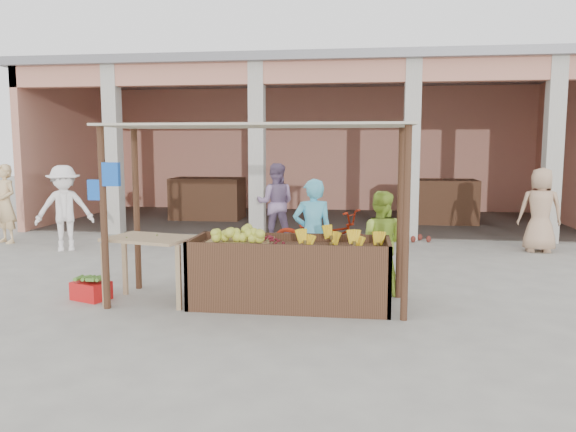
# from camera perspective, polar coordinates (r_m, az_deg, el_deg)

# --- Properties ---
(ground) EXTENTS (60.00, 60.00, 0.00)m
(ground) POSITION_cam_1_polar(r_m,az_deg,el_deg) (7.63, -3.55, -8.90)
(ground) COLOR gray
(ground) RESTS_ON ground
(market_building) EXTENTS (14.40, 6.40, 4.20)m
(market_building) POSITION_cam_1_polar(r_m,az_deg,el_deg) (16.19, 2.73, 9.20)
(market_building) COLOR tan
(market_building) RESTS_ON ground
(fruit_stall) EXTENTS (2.60, 0.95, 0.80)m
(fruit_stall) POSITION_cam_1_polar(r_m,az_deg,el_deg) (7.45, 0.23, -6.10)
(fruit_stall) COLOR #503120
(fruit_stall) RESTS_ON ground
(stall_awning) EXTENTS (4.09, 1.35, 2.39)m
(stall_awning) POSITION_cam_1_polar(r_m,az_deg,el_deg) (7.40, -3.69, 6.12)
(stall_awning) COLOR #503120
(stall_awning) RESTS_ON ground
(banana_heap) EXTENTS (1.06, 0.58, 0.19)m
(banana_heap) POSITION_cam_1_polar(r_m,az_deg,el_deg) (7.28, 5.33, -2.46)
(banana_heap) COLOR yellow
(banana_heap) RESTS_ON fruit_stall
(melon_tray) EXTENTS (0.83, 0.72, 0.22)m
(melon_tray) POSITION_cam_1_polar(r_m,az_deg,el_deg) (7.49, -4.92, -2.15)
(melon_tray) COLOR olive
(melon_tray) RESTS_ON fruit_stall
(berry_heap) EXTENTS (0.41, 0.33, 0.13)m
(berry_heap) POSITION_cam_1_polar(r_m,az_deg,el_deg) (7.42, -1.89, -2.50)
(berry_heap) COLOR maroon
(berry_heap) RESTS_ON fruit_stall
(side_table) EXTENTS (1.25, 0.98, 0.89)m
(side_table) POSITION_cam_1_polar(r_m,az_deg,el_deg) (7.78, -13.87, -3.12)
(side_table) COLOR tan
(side_table) RESTS_ON ground
(papaya_pile) EXTENTS (0.76, 0.44, 0.22)m
(papaya_pile) POSITION_cam_1_polar(r_m,az_deg,el_deg) (7.74, -13.93, -1.28)
(papaya_pile) COLOR #458B2D
(papaya_pile) RESTS_ON side_table
(red_crate) EXTENTS (0.57, 0.49, 0.25)m
(red_crate) POSITION_cam_1_polar(r_m,az_deg,el_deg) (8.26, -19.37, -7.16)
(red_crate) COLOR red
(red_crate) RESTS_ON ground
(plantain_bundle) EXTENTS (0.39, 0.27, 0.08)m
(plantain_bundle) POSITION_cam_1_polar(r_m,az_deg,el_deg) (8.23, -19.41, -6.05)
(plantain_bundle) COLOR #548C33
(plantain_bundle) RESTS_ON red_crate
(produce_sacks) EXTENTS (0.76, 0.71, 0.58)m
(produce_sacks) POSITION_cam_1_polar(r_m,az_deg,el_deg) (12.73, 13.35, -1.28)
(produce_sacks) COLOR maroon
(produce_sacks) RESTS_ON ground
(vendor_blue) EXTENTS (0.76, 0.64, 1.74)m
(vendor_blue) POSITION_cam_1_polar(r_m,az_deg,el_deg) (8.30, 2.51, -1.44)
(vendor_blue) COLOR #5ACAF0
(vendor_blue) RESTS_ON ground
(vendor_green) EXTENTS (0.82, 0.57, 1.55)m
(vendor_green) POSITION_cam_1_polar(r_m,az_deg,el_deg) (8.11, 9.29, -2.39)
(vendor_green) COLOR #AED540
(vendor_green) RESTS_ON ground
(motorcycle) EXTENTS (1.43, 2.21, 1.09)m
(motorcycle) POSITION_cam_1_polar(r_m,az_deg,el_deg) (9.61, 3.52, -2.23)
(motorcycle) COLOR maroon
(motorcycle) RESTS_ON ground
(shopper_a) EXTENTS (1.34, 1.09, 1.86)m
(shopper_a) POSITION_cam_1_polar(r_m,az_deg,el_deg) (12.15, -21.78, 1.06)
(shopper_a) COLOR white
(shopper_a) RESTS_ON ground
(shopper_c) EXTENTS (0.95, 0.67, 1.87)m
(shopper_c) POSITION_cam_1_polar(r_m,az_deg,el_deg) (12.21, 24.28, 0.99)
(shopper_c) COLOR tan
(shopper_c) RESTS_ON ground
(shopper_e) EXTENTS (0.81, 0.73, 1.79)m
(shopper_e) POSITION_cam_1_polar(r_m,az_deg,el_deg) (13.65, -26.82, 1.26)
(shopper_e) COLOR #E6BE84
(shopper_e) RESTS_ON ground
(shopper_f) EXTENTS (0.95, 0.58, 1.90)m
(shopper_f) POSITION_cam_1_polar(r_m,az_deg,el_deg) (12.23, -1.27, 1.69)
(shopper_f) COLOR gray
(shopper_f) RESTS_ON ground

